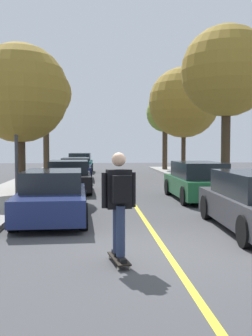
{
  "coord_description": "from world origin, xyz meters",
  "views": [
    {
      "loc": [
        -1.31,
        -7.24,
        1.96
      ],
      "look_at": [
        -0.28,
        5.99,
        1.24
      ],
      "focal_mm": 42.36,
      "sensor_mm": 36.0,
      "label": 1
    }
  ],
  "objects_px": {
    "street_tree_right_nearest": "(227,72)",
    "fire_hydrant": "(242,188)",
    "parked_car_left_far": "(76,169)",
    "parked_car_left_farthest": "(80,163)",
    "street_tree_right_far": "(165,114)",
    "skateboarder": "(119,199)",
    "parked_car_left_near": "(69,177)",
    "street_tree_left_nearest": "(19,94)",
    "street_tree_left_near": "(46,94)",
    "parked_car_left_nearest": "(53,196)",
    "streetlamp": "(16,112)",
    "skateboard": "(119,259)",
    "parked_car_right_near": "(197,181)",
    "street_tree_right_near": "(184,103)"
  },
  "relations": [
    {
      "from": "parked_car_left_near",
      "to": "street_tree_left_near",
      "type": "height_order",
      "value": "street_tree_left_near"
    },
    {
      "from": "street_tree_left_near",
      "to": "skateboarder",
      "type": "distance_m",
      "value": 18.26
    },
    {
      "from": "parked_car_left_far",
      "to": "parked_car_left_farthest",
      "type": "bearing_deg",
      "value": 89.99
    },
    {
      "from": "parked_car_left_near",
      "to": "street_tree_right_nearest",
      "type": "distance_m",
      "value": 8.05
    },
    {
      "from": "parked_car_left_near",
      "to": "fire_hydrant",
      "type": "distance_m",
      "value": 7.24
    },
    {
      "from": "street_tree_left_near",
      "to": "skateboarder",
      "type": "height_order",
      "value": "street_tree_left_near"
    },
    {
      "from": "street_tree_right_far",
      "to": "street_tree_left_nearest",
      "type": "bearing_deg",
      "value": -118.7
    },
    {
      "from": "parked_car_left_nearest",
      "to": "streetlamp",
      "type": "xyz_separation_m",
      "value": [
        -1.75,
        4.15,
        2.59
      ]
    },
    {
      "from": "parked_car_left_nearest",
      "to": "street_tree_right_nearest",
      "type": "distance_m",
      "value": 9.91
    },
    {
      "from": "parked_car_left_nearest",
      "to": "street_tree_right_nearest",
      "type": "height_order",
      "value": "street_tree_right_nearest"
    },
    {
      "from": "street_tree_right_nearest",
      "to": "fire_hydrant",
      "type": "distance_m",
      "value": 5.36
    },
    {
      "from": "parked_car_left_far",
      "to": "parked_car_left_farthest",
      "type": "distance_m",
      "value": 6.66
    },
    {
      "from": "street_tree_right_far",
      "to": "parked_car_left_farthest",
      "type": "bearing_deg",
      "value": -170.96
    },
    {
      "from": "parked_car_left_nearest",
      "to": "street_tree_right_far",
      "type": "bearing_deg",
      "value": 71.99
    },
    {
      "from": "street_tree_right_nearest",
      "to": "parked_car_left_nearest",
      "type": "bearing_deg",
      "value": -138.88
    },
    {
      "from": "fire_hydrant",
      "to": "streetlamp",
      "type": "relative_size",
      "value": 0.13
    },
    {
      "from": "parked_car_left_far",
      "to": "parked_car_left_farthest",
      "type": "xyz_separation_m",
      "value": [
        0.0,
        6.66,
        0.06
      ]
    },
    {
      "from": "parked_car_left_near",
      "to": "skateboarder",
      "type": "distance_m",
      "value": 10.81
    },
    {
      "from": "street_tree_left_nearest",
      "to": "street_tree_right_near",
      "type": "relative_size",
      "value": 0.86
    },
    {
      "from": "parked_car_left_far",
      "to": "fire_hydrant",
      "type": "xyz_separation_m",
      "value": [
        6.38,
        -9.67,
        -0.17
      ]
    },
    {
      "from": "street_tree_left_near",
      "to": "street_tree_right_nearest",
      "type": "height_order",
      "value": "street_tree_right_nearest"
    },
    {
      "from": "street_tree_left_nearest",
      "to": "street_tree_left_near",
      "type": "relative_size",
      "value": 0.89
    },
    {
      "from": "parked_car_right_near",
      "to": "street_tree_left_near",
      "type": "height_order",
      "value": "street_tree_left_near"
    },
    {
      "from": "parked_car_right_near",
      "to": "skateboard",
      "type": "relative_size",
      "value": 5.01
    },
    {
      "from": "parked_car_left_near",
      "to": "skateboard",
      "type": "bearing_deg",
      "value": -81.87
    },
    {
      "from": "streetlamp",
      "to": "street_tree_right_far",
      "type": "bearing_deg",
      "value": 62.77
    },
    {
      "from": "parked_car_left_farthest",
      "to": "street_tree_right_near",
      "type": "bearing_deg",
      "value": -39.97
    },
    {
      "from": "street_tree_left_near",
      "to": "street_tree_right_nearest",
      "type": "xyz_separation_m",
      "value": [
        8.44,
        -7.53,
        0.06
      ]
    },
    {
      "from": "parked_car_left_far",
      "to": "skateboard",
      "type": "height_order",
      "value": "parked_car_left_far"
    },
    {
      "from": "fire_hydrant",
      "to": "skateboarder",
      "type": "distance_m",
      "value": 8.78
    },
    {
      "from": "street_tree_right_far",
      "to": "streetlamp",
      "type": "height_order",
      "value": "street_tree_right_far"
    },
    {
      "from": "skateboard",
      "to": "parked_car_right_near",
      "type": "bearing_deg",
      "value": 66.61
    },
    {
      "from": "street_tree_left_near",
      "to": "parked_car_left_nearest",
      "type": "bearing_deg",
      "value": -82.41
    },
    {
      "from": "parked_car_left_far",
      "to": "street_tree_right_nearest",
      "type": "relative_size",
      "value": 0.62
    },
    {
      "from": "parked_car_right_near",
      "to": "street_tree_right_near",
      "type": "relative_size",
      "value": 0.64
    },
    {
      "from": "parked_car_left_near",
      "to": "parked_car_right_near",
      "type": "height_order",
      "value": "parked_car_right_near"
    },
    {
      "from": "street_tree_left_nearest",
      "to": "skateboarder",
      "type": "bearing_deg",
      "value": -70.34
    },
    {
      "from": "parked_car_left_nearest",
      "to": "streetlamp",
      "type": "relative_size",
      "value": 0.78
    },
    {
      "from": "street_tree_right_far",
      "to": "skateboarder",
      "type": "height_order",
      "value": "street_tree_right_far"
    },
    {
      "from": "skateboard",
      "to": "streetlamp",
      "type": "bearing_deg",
      "value": 111.54
    },
    {
      "from": "street_tree_left_near",
      "to": "streetlamp",
      "type": "relative_size",
      "value": 1.21
    },
    {
      "from": "parked_car_left_far",
      "to": "fire_hydrant",
      "type": "distance_m",
      "value": 11.59
    },
    {
      "from": "parked_car_right_near",
      "to": "parked_car_left_nearest",
      "type": "bearing_deg",
      "value": -143.32
    },
    {
      "from": "street_tree_left_nearest",
      "to": "street_tree_right_far",
      "type": "bearing_deg",
      "value": 61.3
    },
    {
      "from": "street_tree_right_nearest",
      "to": "parked_car_left_farthest",
      "type": "bearing_deg",
      "value": 116.06
    },
    {
      "from": "parked_car_right_near",
      "to": "skateboarder",
      "type": "relative_size",
      "value": 2.47
    },
    {
      "from": "fire_hydrant",
      "to": "skateboard",
      "type": "bearing_deg",
      "value": -123.85
    },
    {
      "from": "street_tree_right_far",
      "to": "parked_car_left_nearest",
      "type": "bearing_deg",
      "value": -108.01
    },
    {
      "from": "parked_car_left_farthest",
      "to": "fire_hydrant",
      "type": "bearing_deg",
      "value": -68.65
    },
    {
      "from": "parked_car_left_near",
      "to": "street_tree_right_far",
      "type": "distance_m",
      "value": 15.97
    }
  ]
}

